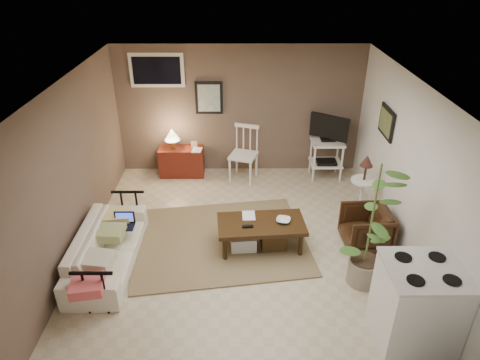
{
  "coord_description": "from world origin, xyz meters",
  "views": [
    {
      "loc": [
        -0.02,
        -5.03,
        3.84
      ],
      "look_at": [
        0.0,
        0.35,
        0.91
      ],
      "focal_mm": 32.0,
      "sensor_mm": 36.0,
      "label": 1
    }
  ],
  "objects_px": {
    "side_table": "(364,179)",
    "potted_plant": "(371,222)",
    "coffee_table": "(260,233)",
    "red_console": "(181,159)",
    "spindle_chair": "(244,155)",
    "sofa": "(106,242)",
    "tv_stand": "(327,146)",
    "armchair": "(366,227)",
    "stove": "(417,306)"
  },
  "relations": [
    {
      "from": "side_table",
      "to": "potted_plant",
      "type": "distance_m",
      "value": 1.66
    },
    {
      "from": "coffee_table",
      "to": "red_console",
      "type": "relative_size",
      "value": 1.33
    },
    {
      "from": "red_console",
      "to": "spindle_chair",
      "type": "bearing_deg",
      "value": -7.34
    },
    {
      "from": "coffee_table",
      "to": "side_table",
      "type": "xyz_separation_m",
      "value": [
        1.66,
        0.87,
        0.4
      ]
    },
    {
      "from": "red_console",
      "to": "potted_plant",
      "type": "bearing_deg",
      "value": -48.24
    },
    {
      "from": "spindle_chair",
      "to": "potted_plant",
      "type": "distance_m",
      "value": 3.26
    },
    {
      "from": "sofa",
      "to": "potted_plant",
      "type": "bearing_deg",
      "value": -96.45
    },
    {
      "from": "tv_stand",
      "to": "armchair",
      "type": "relative_size",
      "value": 1.88
    },
    {
      "from": "potted_plant",
      "to": "side_table",
      "type": "bearing_deg",
      "value": 77.11
    },
    {
      "from": "spindle_chair",
      "to": "side_table",
      "type": "relative_size",
      "value": 0.95
    },
    {
      "from": "side_table",
      "to": "stove",
      "type": "bearing_deg",
      "value": -92.0
    },
    {
      "from": "side_table",
      "to": "coffee_table",
      "type": "bearing_deg",
      "value": -152.22
    },
    {
      "from": "coffee_table",
      "to": "red_console",
      "type": "height_order",
      "value": "red_console"
    },
    {
      "from": "coffee_table",
      "to": "sofa",
      "type": "bearing_deg",
      "value": -170.64
    },
    {
      "from": "spindle_chair",
      "to": "tv_stand",
      "type": "relative_size",
      "value": 0.83
    },
    {
      "from": "spindle_chair",
      "to": "red_console",
      "type": "bearing_deg",
      "value": 172.66
    },
    {
      "from": "spindle_chair",
      "to": "armchair",
      "type": "bearing_deg",
      "value": -50.18
    },
    {
      "from": "tv_stand",
      "to": "armchair",
      "type": "height_order",
      "value": "tv_stand"
    },
    {
      "from": "armchair",
      "to": "sofa",
      "type": "bearing_deg",
      "value": -87.25
    },
    {
      "from": "sofa",
      "to": "stove",
      "type": "bearing_deg",
      "value": -110.1
    },
    {
      "from": "side_table",
      "to": "red_console",
      "type": "bearing_deg",
      "value": 155.18
    },
    {
      "from": "tv_stand",
      "to": "stove",
      "type": "relative_size",
      "value": 1.19
    },
    {
      "from": "spindle_chair",
      "to": "potted_plant",
      "type": "height_order",
      "value": "potted_plant"
    },
    {
      "from": "red_console",
      "to": "potted_plant",
      "type": "height_order",
      "value": "potted_plant"
    },
    {
      "from": "armchair",
      "to": "side_table",
      "type": "bearing_deg",
      "value": 167.07
    },
    {
      "from": "side_table",
      "to": "stove",
      "type": "relative_size",
      "value": 1.03
    },
    {
      "from": "sofa",
      "to": "potted_plant",
      "type": "distance_m",
      "value": 3.45
    },
    {
      "from": "side_table",
      "to": "armchair",
      "type": "relative_size",
      "value": 1.63
    },
    {
      "from": "spindle_chair",
      "to": "side_table",
      "type": "bearing_deg",
      "value": -33.97
    },
    {
      "from": "coffee_table",
      "to": "stove",
      "type": "xyz_separation_m",
      "value": [
        1.57,
        -1.68,
        0.25
      ]
    },
    {
      "from": "red_console",
      "to": "tv_stand",
      "type": "relative_size",
      "value": 0.78
    },
    {
      "from": "coffee_table",
      "to": "potted_plant",
      "type": "height_order",
      "value": "potted_plant"
    },
    {
      "from": "armchair",
      "to": "red_console",
      "type": "bearing_deg",
      "value": -130.94
    },
    {
      "from": "tv_stand",
      "to": "stove",
      "type": "height_order",
      "value": "tv_stand"
    },
    {
      "from": "coffee_table",
      "to": "side_table",
      "type": "bearing_deg",
      "value": 27.78
    },
    {
      "from": "side_table",
      "to": "stove",
      "type": "height_order",
      "value": "side_table"
    },
    {
      "from": "armchair",
      "to": "potted_plant",
      "type": "height_order",
      "value": "potted_plant"
    },
    {
      "from": "sofa",
      "to": "tv_stand",
      "type": "relative_size",
      "value": 1.52
    },
    {
      "from": "armchair",
      "to": "potted_plant",
      "type": "relative_size",
      "value": 0.37
    },
    {
      "from": "coffee_table",
      "to": "spindle_chair",
      "type": "relative_size",
      "value": 1.25
    },
    {
      "from": "side_table",
      "to": "armchair",
      "type": "distance_m",
      "value": 0.9
    },
    {
      "from": "potted_plant",
      "to": "spindle_chair",
      "type": "bearing_deg",
      "value": 117.75
    },
    {
      "from": "sofa",
      "to": "coffee_table",
      "type": "bearing_deg",
      "value": -80.64
    },
    {
      "from": "tv_stand",
      "to": "side_table",
      "type": "distance_m",
      "value": 1.34
    },
    {
      "from": "red_console",
      "to": "armchair",
      "type": "relative_size",
      "value": 1.46
    },
    {
      "from": "tv_stand",
      "to": "side_table",
      "type": "bearing_deg",
      "value": -75.55
    },
    {
      "from": "coffee_table",
      "to": "red_console",
      "type": "distance_m",
      "value": 2.68
    },
    {
      "from": "sofa",
      "to": "red_console",
      "type": "xyz_separation_m",
      "value": [
        0.69,
        2.63,
        -0.03
      ]
    },
    {
      "from": "stove",
      "to": "red_console",
      "type": "bearing_deg",
      "value": 126.77
    },
    {
      "from": "stove",
      "to": "armchair",
      "type": "bearing_deg",
      "value": 91.53
    }
  ]
}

